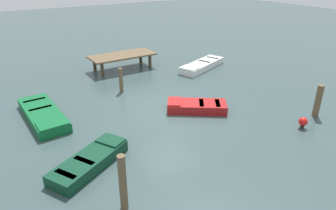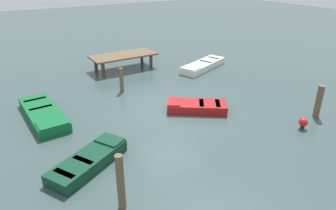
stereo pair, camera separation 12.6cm
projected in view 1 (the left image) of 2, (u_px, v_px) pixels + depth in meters
name	position (u px, v px, depth m)	size (l,w,h in m)	color
ground_plane	(168.00, 112.00, 13.81)	(80.00, 80.00, 0.00)	#384C4C
dock_segment	(122.00, 57.00, 19.11)	(4.08, 1.86, 0.95)	brown
rowboat_dark_green	(90.00, 161.00, 9.99)	(3.01, 2.28, 0.46)	#0C3823
rowboat_red	(196.00, 106.00, 13.87)	(2.81, 2.43, 0.46)	maroon
rowboat_green	(43.00, 114.00, 13.10)	(1.46, 3.93, 0.46)	#0F602D
rowboat_white	(202.00, 65.00, 19.49)	(3.97, 2.42, 0.46)	silver
mooring_piling_far_left	(318.00, 101.00, 13.18)	(0.27, 0.27, 1.44)	brown
mooring_piling_near_left	(121.00, 80.00, 15.74)	(0.21, 0.21, 1.29)	brown
mooring_piling_far_right	(123.00, 183.00, 8.00)	(0.22, 0.22, 1.72)	brown
marker_buoy	(303.00, 122.00, 12.33)	(0.36, 0.36, 0.48)	#262626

